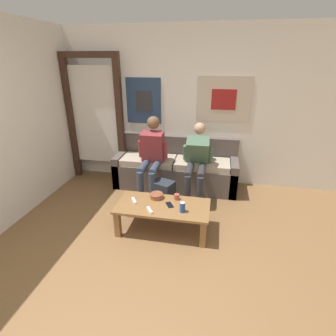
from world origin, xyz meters
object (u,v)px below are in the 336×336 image
(coffee_table, at_px, (163,209))
(cell_phone, at_px, (170,205))
(pillar_candle, at_px, (177,197))
(person_seated_teen, at_px, (197,160))
(couch, at_px, (176,170))
(person_seated_adult, at_px, (151,155))
(game_controller_near_left, at_px, (150,210))
(ceramic_bowl, at_px, (157,195))
(game_controller_near_right, at_px, (134,201))
(backpack, at_px, (163,194))
(drink_can_blue, at_px, (182,207))

(coffee_table, relative_size, cell_phone, 7.66)
(coffee_table, distance_m, pillar_candle, 0.25)
(person_seated_teen, bearing_deg, couch, 140.00)
(person_seated_adult, distance_m, game_controller_near_left, 1.16)
(ceramic_bowl, distance_m, pillar_candle, 0.26)
(person_seated_teen, bearing_deg, ceramic_bowl, -118.45)
(person_seated_adult, xyz_separation_m, ceramic_bowl, (0.26, -0.77, -0.27))
(pillar_candle, bearing_deg, ceramic_bowl, -176.72)
(ceramic_bowl, bearing_deg, person_seated_adult, 108.64)
(pillar_candle, bearing_deg, game_controller_near_right, -163.32)
(person_seated_adult, relative_size, backpack, 3.20)
(person_seated_teen, bearing_deg, cell_phone, -104.10)
(coffee_table, xyz_separation_m, backpack, (-0.13, 0.60, -0.12))
(drink_can_blue, distance_m, game_controller_near_left, 0.39)
(cell_phone, bearing_deg, pillar_candle, 68.56)
(backpack, xyz_separation_m, drink_can_blue, (0.39, -0.70, 0.24))
(person_seated_teen, xyz_separation_m, drink_can_blue, (-0.06, -1.08, -0.20))
(coffee_table, xyz_separation_m, ceramic_bowl, (-0.12, 0.16, 0.10))
(backpack, bearing_deg, person_seated_adult, 126.46)
(pillar_candle, distance_m, game_controller_near_right, 0.55)
(game_controller_near_right, height_order, cell_phone, game_controller_near_right)
(backpack, relative_size, drink_can_blue, 3.11)
(couch, height_order, pillar_candle, couch)
(coffee_table, relative_size, person_seated_teen, 1.02)
(ceramic_bowl, xyz_separation_m, game_controller_near_right, (-0.26, -0.14, -0.03))
(pillar_candle, relative_size, game_controller_near_left, 0.62)
(drink_can_blue, bearing_deg, game_controller_near_right, 169.27)
(person_seated_teen, relative_size, ceramic_bowl, 6.45)
(couch, bearing_deg, person_seated_adult, -132.52)
(couch, relative_size, game_controller_near_right, 14.47)
(game_controller_near_right, bearing_deg, couch, 75.65)
(game_controller_near_right, bearing_deg, ceramic_bowl, 28.59)
(person_seated_adult, xyz_separation_m, person_seated_teen, (0.70, 0.04, -0.05))
(ceramic_bowl, bearing_deg, backpack, 92.00)
(coffee_table, bearing_deg, ceramic_bowl, 126.53)
(coffee_table, distance_m, person_seated_teen, 1.08)
(game_controller_near_left, xyz_separation_m, game_controller_near_right, (-0.25, 0.18, 0.00))
(coffee_table, distance_m, game_controller_near_right, 0.39)
(person_seated_teen, height_order, game_controller_near_right, person_seated_teen)
(game_controller_near_right, relative_size, cell_phone, 0.93)
(ceramic_bowl, bearing_deg, cell_phone, -36.15)
(person_seated_adult, xyz_separation_m, game_controller_near_left, (0.25, -1.10, -0.30))
(person_seated_adult, distance_m, ceramic_bowl, 0.86)
(ceramic_bowl, relative_size, game_controller_near_left, 1.26)
(person_seated_adult, xyz_separation_m, game_controller_near_right, (0.00, -0.92, -0.30))
(drink_can_blue, bearing_deg, cell_phone, 146.68)
(drink_can_blue, distance_m, game_controller_near_right, 0.65)
(couch, xyz_separation_m, person_seated_teen, (0.38, -0.32, 0.33))
(ceramic_bowl, xyz_separation_m, cell_phone, (0.20, -0.15, -0.03))
(drink_can_blue, relative_size, game_controller_near_left, 0.89)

